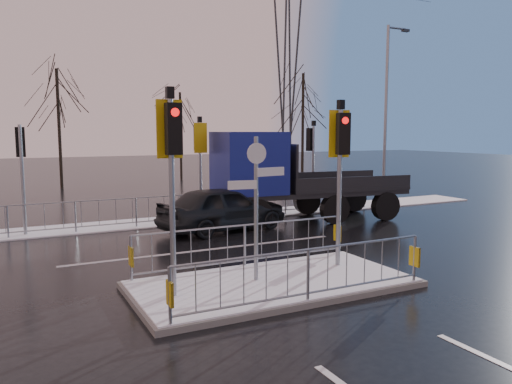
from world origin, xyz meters
name	(u,v)px	position (x,y,z in m)	size (l,w,h in m)	color
ground	(273,287)	(0.00, 0.00, 0.00)	(120.00, 120.00, 0.00)	black
snow_verge	(160,222)	(0.00, 8.60, 0.02)	(30.00, 2.00, 0.04)	white
lane_markings	(280,291)	(0.00, -0.33, 0.00)	(8.00, 11.38, 0.01)	silver
traffic_island	(272,269)	(-0.01, 0.01, 0.39)	(6.00, 3.04, 4.15)	slate
far_kerb_fixtures	(171,196)	(0.29, 8.09, 1.02)	(18.00, 0.65, 3.83)	gray
car_far_lane	(223,208)	(1.49, 6.17, 0.76)	(1.80, 4.46, 1.52)	black
flatbed_truck	(274,174)	(3.80, 6.79, 1.76)	(7.39, 3.41, 3.31)	black
tree_far_a	(58,105)	(-2.00, 22.00, 4.82)	(3.75, 3.75, 7.08)	black
tree_far_b	(180,119)	(6.00, 24.00, 4.18)	(3.25, 3.25, 6.14)	black
tree_far_c	(303,105)	(14.00, 21.00, 5.15)	(4.00, 4.00, 7.55)	black
street_lamp_right	(387,108)	(10.57, 8.50, 4.39)	(1.25, 0.18, 8.00)	gray
pylon_wires	(276,43)	(16.88, 30.00, 11.03)	(70.00, 2.38, 19.97)	#2D3033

